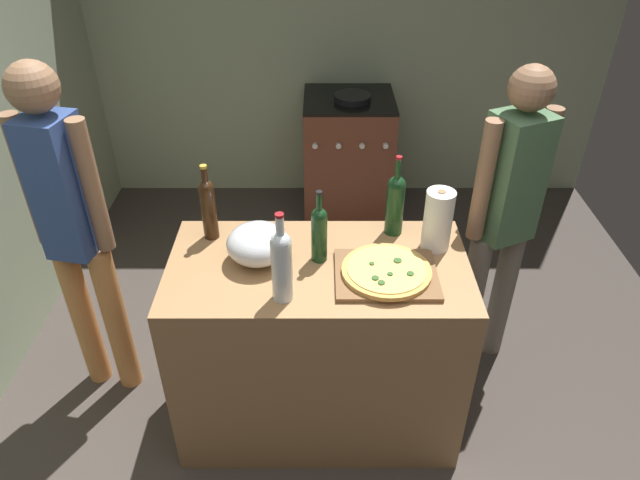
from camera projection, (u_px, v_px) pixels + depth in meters
name	position (u px, v px, depth m)	size (l,w,h in m)	color
ground_plane	(334.00, 313.00, 3.45)	(3.97, 3.59, 0.02)	#3F3833
kitchen_wall_rear	(333.00, 20.00, 3.98)	(3.97, 0.10, 2.60)	#99A889
counter	(320.00, 344.00, 2.60)	(1.23, 0.65, 0.90)	#9E7247
cutting_board	(388.00, 275.00, 2.27)	(0.40, 0.32, 0.02)	brown
pizza	(388.00, 271.00, 2.25)	(0.35, 0.35, 0.03)	tan
mixing_bowl	(260.00, 244.00, 2.32)	(0.25, 0.25, 0.16)	#B2B2B7
paper_towel_roll	(440.00, 220.00, 2.36)	(0.12, 0.12, 0.27)	white
wine_bottle_green	(397.00, 202.00, 2.45)	(0.08, 0.08, 0.37)	#143819
wine_bottle_clear	(210.00, 206.00, 2.42)	(0.07, 0.07, 0.34)	#331E0F
wine_bottle_amber	(321.00, 231.00, 2.29)	(0.06, 0.06, 0.32)	#143819
wine_bottle_dark	(283.00, 263.00, 2.08)	(0.08, 0.08, 0.37)	silver
stove	(349.00, 157.00, 4.13)	(0.61, 0.59, 0.93)	brown
person_in_stripes	(74.00, 225.00, 2.49)	(0.35, 0.23, 1.67)	#D88C4C
person_in_red	(507.00, 211.00, 2.65)	(0.37, 0.28, 1.59)	slate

